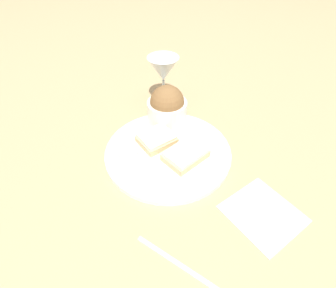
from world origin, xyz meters
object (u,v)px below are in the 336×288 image
(cheese_toast_far, at_px, (155,140))
(wine_glass, at_px, (163,71))
(napkin, at_px, (263,214))
(fork, at_px, (176,262))
(cheese_toast_near, at_px, (186,155))
(sauce_ramekin, at_px, (128,154))
(salad_bowl, at_px, (167,107))

(cheese_toast_far, distance_m, wine_glass, 0.23)
(napkin, height_order, fork, same)
(cheese_toast_far, relative_size, fork, 0.60)
(wine_glass, distance_m, napkin, 0.48)
(cheese_toast_near, xyz_separation_m, cheese_toast_far, (-0.01, 0.09, -0.00))
(sauce_ramekin, xyz_separation_m, napkin, (0.09, -0.31, -0.03))
(sauce_ramekin, relative_size, wine_glass, 0.34)
(salad_bowl, relative_size, fork, 0.66)
(napkin, bearing_deg, sauce_ramekin, 105.28)
(sauce_ramekin, bearing_deg, napkin, -74.72)
(cheese_toast_near, distance_m, napkin, 0.21)
(salad_bowl, xyz_separation_m, sauce_ramekin, (-0.17, -0.03, -0.03))
(salad_bowl, bearing_deg, cheese_toast_near, -121.47)
(napkin, relative_size, fork, 0.98)
(wine_glass, bearing_deg, fork, -134.71)
(salad_bowl, xyz_separation_m, wine_glass, (0.08, 0.09, 0.05))
(sauce_ramekin, relative_size, cheese_toast_far, 0.50)
(sauce_ramekin, distance_m, napkin, 0.33)
(wine_glass, relative_size, napkin, 0.90)
(napkin, bearing_deg, cheese_toast_near, 88.20)
(cheese_toast_far, bearing_deg, salad_bowl, 25.45)
(cheese_toast_near, bearing_deg, sauce_ramekin, 132.12)
(cheese_toast_near, xyz_separation_m, fork, (-0.20, -0.14, -0.02))
(cheese_toast_near, bearing_deg, fork, -144.34)
(salad_bowl, height_order, wine_glass, wine_glass)
(cheese_toast_near, relative_size, fork, 0.64)
(wine_glass, bearing_deg, cheese_toast_far, -142.57)
(cheese_toast_far, distance_m, napkin, 0.30)
(salad_bowl, bearing_deg, fork, -135.44)
(salad_bowl, bearing_deg, cheese_toast_far, -154.55)
(salad_bowl, distance_m, fork, 0.40)
(wine_glass, bearing_deg, cheese_toast_near, -126.15)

